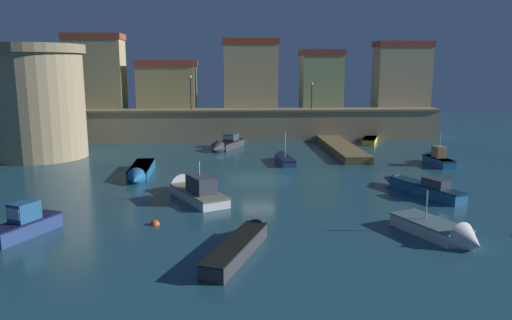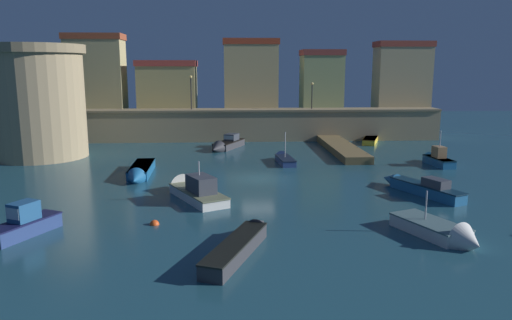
{
  "view_description": "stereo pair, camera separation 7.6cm",
  "coord_description": "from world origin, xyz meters",
  "px_view_note": "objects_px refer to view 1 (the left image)",
  "views": [
    {
      "loc": [
        -2.28,
        -36.28,
        8.42
      ],
      "look_at": [
        0.0,
        2.98,
        0.89
      ],
      "focal_mm": 34.01,
      "sensor_mm": 36.0,
      "label": 1
    },
    {
      "loc": [
        -2.21,
        -36.28,
        8.42
      ],
      "look_at": [
        0.0,
        2.98,
        0.89
      ],
      "focal_mm": 34.01,
      "sensor_mm": 36.0,
      "label": 2
    }
  ],
  "objects_px": {
    "moored_boat_0": "(436,159)",
    "moored_boat_5": "(225,145)",
    "moored_boat_1": "(243,243)",
    "quay_lamp_0": "(191,87)",
    "fortress_tower": "(37,101)",
    "moored_boat_8": "(371,139)",
    "mooring_buoy_0": "(155,225)",
    "moored_boat_7": "(140,172)",
    "moored_boat_6": "(420,186)",
    "moored_boat_10": "(444,232)",
    "quay_lamp_1": "(312,91)",
    "moored_boat_3": "(16,228)",
    "moored_boat_9": "(283,159)",
    "moored_boat_2": "(193,189)"
  },
  "relations": [
    {
      "from": "moored_boat_0",
      "to": "moored_boat_1",
      "type": "height_order",
      "value": "moored_boat_0"
    },
    {
      "from": "moored_boat_0",
      "to": "moored_boat_5",
      "type": "bearing_deg",
      "value": 57.74
    },
    {
      "from": "fortress_tower",
      "to": "mooring_buoy_0",
      "type": "height_order",
      "value": "fortress_tower"
    },
    {
      "from": "fortress_tower",
      "to": "moored_boat_7",
      "type": "height_order",
      "value": "fortress_tower"
    },
    {
      "from": "quay_lamp_1",
      "to": "mooring_buoy_0",
      "type": "distance_m",
      "value": 34.35
    },
    {
      "from": "moored_boat_7",
      "to": "moored_boat_8",
      "type": "distance_m",
      "value": 28.77
    },
    {
      "from": "quay_lamp_1",
      "to": "moored_boat_5",
      "type": "xyz_separation_m",
      "value": [
        -10.08,
        -6.24,
        -5.25
      ]
    },
    {
      "from": "fortress_tower",
      "to": "moored_boat_10",
      "type": "xyz_separation_m",
      "value": [
        28.46,
        -24.21,
        -4.94
      ]
    },
    {
      "from": "moored_boat_7",
      "to": "moored_boat_8",
      "type": "height_order",
      "value": "moored_boat_7"
    },
    {
      "from": "quay_lamp_0",
      "to": "moored_boat_3",
      "type": "distance_m",
      "value": 33.81
    },
    {
      "from": "moored_boat_0",
      "to": "moored_boat_10",
      "type": "distance_m",
      "value": 20.08
    },
    {
      "from": "moored_boat_1",
      "to": "fortress_tower",
      "type": "bearing_deg",
      "value": 57.73
    },
    {
      "from": "quay_lamp_0",
      "to": "quay_lamp_1",
      "type": "bearing_deg",
      "value": 0.0
    },
    {
      "from": "fortress_tower",
      "to": "quay_lamp_1",
      "type": "xyz_separation_m",
      "value": [
        27.59,
        9.85,
        0.41
      ]
    },
    {
      "from": "moored_boat_3",
      "to": "mooring_buoy_0",
      "type": "xyz_separation_m",
      "value": [
        6.54,
        1.82,
        -0.58
      ]
    },
    {
      "from": "fortress_tower",
      "to": "moored_boat_1",
      "type": "bearing_deg",
      "value": -53.79
    },
    {
      "from": "moored_boat_3",
      "to": "quay_lamp_1",
      "type": "bearing_deg",
      "value": 174.44
    },
    {
      "from": "moored_boat_3",
      "to": "mooring_buoy_0",
      "type": "relative_size",
      "value": 9.55
    },
    {
      "from": "moored_boat_2",
      "to": "moored_boat_8",
      "type": "distance_m",
      "value": 29.76
    },
    {
      "from": "quay_lamp_1",
      "to": "moored_boat_8",
      "type": "height_order",
      "value": "quay_lamp_1"
    },
    {
      "from": "moored_boat_1",
      "to": "mooring_buoy_0",
      "type": "xyz_separation_m",
      "value": [
        -4.65,
        4.08,
        -0.4
      ]
    },
    {
      "from": "moored_boat_6",
      "to": "moored_boat_8",
      "type": "bearing_deg",
      "value": -31.73
    },
    {
      "from": "moored_boat_1",
      "to": "moored_boat_9",
      "type": "height_order",
      "value": "moored_boat_9"
    },
    {
      "from": "moored_boat_2",
      "to": "moored_boat_3",
      "type": "height_order",
      "value": "moored_boat_2"
    },
    {
      "from": "moored_boat_1",
      "to": "quay_lamp_0",
      "type": "bearing_deg",
      "value": 29.41
    },
    {
      "from": "quay_lamp_0",
      "to": "moored_boat_8",
      "type": "relative_size",
      "value": 0.65
    },
    {
      "from": "quay_lamp_1",
      "to": "moored_boat_5",
      "type": "relative_size",
      "value": 0.49
    },
    {
      "from": "quay_lamp_0",
      "to": "mooring_buoy_0",
      "type": "distance_m",
      "value": 31.53
    },
    {
      "from": "fortress_tower",
      "to": "moored_boat_8",
      "type": "height_order",
      "value": "fortress_tower"
    },
    {
      "from": "moored_boat_7",
      "to": "quay_lamp_0",
      "type": "bearing_deg",
      "value": 169.81
    },
    {
      "from": "moored_boat_8",
      "to": "mooring_buoy_0",
      "type": "xyz_separation_m",
      "value": [
        -20.45,
        -28.82,
        -0.33
      ]
    },
    {
      "from": "moored_boat_6",
      "to": "moored_boat_10",
      "type": "bearing_deg",
      "value": 142.29
    },
    {
      "from": "fortress_tower",
      "to": "moored_boat_3",
      "type": "relative_size",
      "value": 2.13
    },
    {
      "from": "moored_boat_3",
      "to": "moored_boat_9",
      "type": "relative_size",
      "value": 1.0
    },
    {
      "from": "moored_boat_9",
      "to": "moored_boat_2",
      "type": "bearing_deg",
      "value": 142.38
    },
    {
      "from": "quay_lamp_0",
      "to": "moored_boat_5",
      "type": "relative_size",
      "value": 0.62
    },
    {
      "from": "moored_boat_6",
      "to": "moored_boat_10",
      "type": "relative_size",
      "value": 1.3
    },
    {
      "from": "moored_boat_9",
      "to": "moored_boat_10",
      "type": "bearing_deg",
      "value": -169.55
    },
    {
      "from": "moored_boat_8",
      "to": "moored_boat_0",
      "type": "bearing_deg",
      "value": -150.4
    },
    {
      "from": "moored_boat_1",
      "to": "moored_boat_2",
      "type": "height_order",
      "value": "moored_boat_2"
    },
    {
      "from": "quay_lamp_1",
      "to": "moored_boat_6",
      "type": "height_order",
      "value": "quay_lamp_1"
    },
    {
      "from": "moored_boat_3",
      "to": "moored_boat_5",
      "type": "distance_m",
      "value": 28.43
    },
    {
      "from": "quay_lamp_0",
      "to": "moored_boat_3",
      "type": "relative_size",
      "value": 0.78
    },
    {
      "from": "fortress_tower",
      "to": "moored_boat_5",
      "type": "relative_size",
      "value": 1.68
    },
    {
      "from": "moored_boat_10",
      "to": "moored_boat_6",
      "type": "bearing_deg",
      "value": 143.17
    },
    {
      "from": "moored_boat_9",
      "to": "moored_boat_10",
      "type": "height_order",
      "value": "moored_boat_9"
    },
    {
      "from": "moored_boat_8",
      "to": "moored_boat_10",
      "type": "relative_size",
      "value": 1.09
    },
    {
      "from": "moored_boat_3",
      "to": "moored_boat_9",
      "type": "xyz_separation_m",
      "value": [
        15.56,
        19.1,
        -0.27
      ]
    },
    {
      "from": "mooring_buoy_0",
      "to": "moored_boat_7",
      "type": "bearing_deg",
      "value": 103.54
    },
    {
      "from": "moored_boat_0",
      "to": "moored_boat_8",
      "type": "relative_size",
      "value": 0.79
    }
  ]
}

